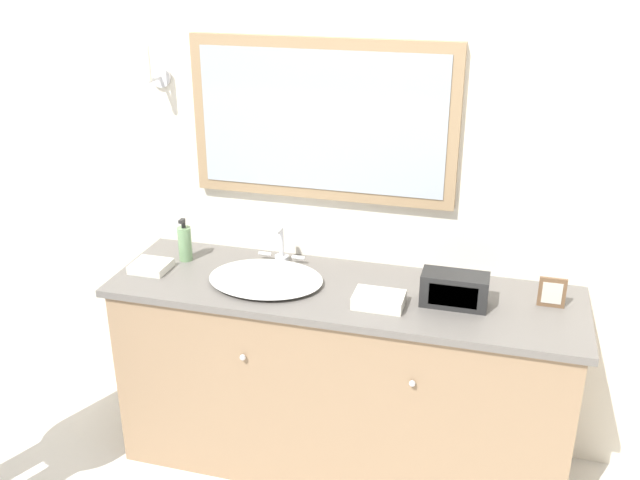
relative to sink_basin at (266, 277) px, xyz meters
name	(u,v)px	position (x,y,z in m)	size (l,w,h in m)	color
wall_back	(361,161)	(0.31, 0.33, 0.42)	(8.00, 0.18, 2.55)	silver
vanity_counter	(342,378)	(0.31, 0.02, -0.44)	(1.88, 0.56, 0.84)	#937556
sink_basin	(266,277)	(0.00, 0.00, 0.00)	(0.47, 0.42, 0.17)	white
soap_bottle	(185,243)	(-0.41, 0.11, 0.06)	(0.06, 0.06, 0.19)	#709966
appliance_box	(454,290)	(0.75, 0.00, 0.04)	(0.25, 0.12, 0.13)	black
picture_frame	(552,293)	(1.10, 0.09, 0.04)	(0.10, 0.01, 0.12)	brown
hand_towel_near_sink	(379,300)	(0.48, -0.08, 0.00)	(0.19, 0.13, 0.05)	silver
hand_towel_far_corner	(151,266)	(-0.50, -0.02, 0.00)	(0.15, 0.14, 0.03)	silver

